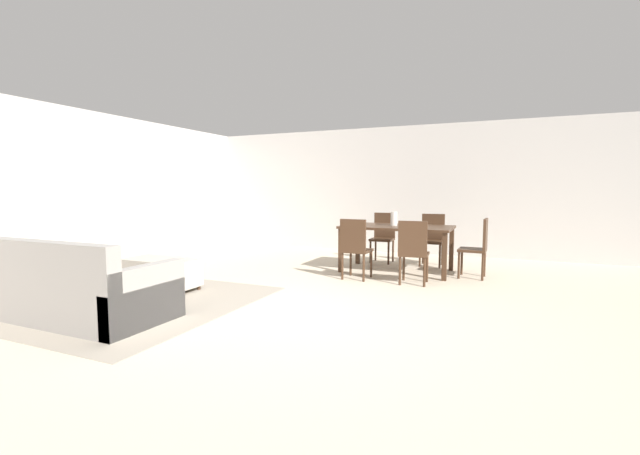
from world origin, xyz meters
name	(u,v)px	position (x,y,z in m)	size (l,w,h in m)	color
ground_plane	(295,312)	(0.00, 0.00, 0.00)	(10.80, 10.80, 0.00)	beige
wall_back	(400,190)	(0.00, 5.00, 1.35)	(9.00, 0.12, 2.70)	beige
wall_left	(60,190)	(-4.50, 0.50, 1.35)	(0.12, 11.00, 2.70)	beige
area_rug	(122,301)	(-2.15, -0.42, 0.00)	(3.00, 2.80, 0.01)	gray
couch	(67,290)	(-2.16, -1.11, 0.29)	(2.26, 0.96, 0.86)	gray
ottoman_table	(161,272)	(-2.13, 0.21, 0.24)	(1.00, 0.54, 0.43)	#B7AD9E
dining_table	(397,231)	(0.47, 2.80, 0.68)	(1.77, 1.00, 0.76)	#422B1C
dining_chair_near_left	(355,245)	(0.04, 1.90, 0.52)	(0.41, 0.41, 0.92)	#422B1C
dining_chair_near_right	(413,249)	(0.92, 1.90, 0.52)	(0.42, 0.42, 0.92)	#422B1C
dining_chair_far_left	(383,234)	(0.01, 3.62, 0.52)	(0.40, 0.40, 0.92)	#422B1C
dining_chair_far_right	(432,236)	(0.91, 3.62, 0.52)	(0.41, 0.41, 0.92)	#422B1C
dining_chair_head_east	(478,244)	(1.73, 2.76, 0.52)	(0.41, 0.41, 0.92)	#422B1C
vase_centerpiece	(394,219)	(0.40, 2.82, 0.88)	(0.11, 0.11, 0.23)	silver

